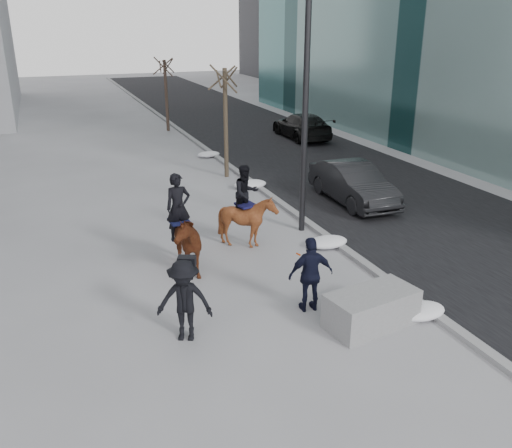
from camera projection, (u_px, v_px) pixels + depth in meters
name	position (u px, v px, depth m)	size (l,w,h in m)	color
ground	(275.00, 300.00, 12.70)	(120.00, 120.00, 0.00)	gray
road	(330.00, 170.00, 23.81)	(8.00, 90.00, 0.01)	black
curb	(245.00, 178.00, 22.42)	(0.25, 90.00, 0.12)	gray
planter	(371.00, 309.00, 11.55)	(1.96, 0.98, 0.78)	gray
car_near	(353.00, 183.00, 19.32)	(1.50, 4.31, 1.42)	black
car_far	(302.00, 126.00, 30.01)	(1.94, 4.78, 1.39)	black
tree_near	(226.00, 118.00, 21.93)	(1.20, 1.20, 4.90)	#342A1E
tree_far	(166.00, 92.00, 31.50)	(1.20, 1.20, 4.51)	#3A2A22
mounted_left	(181.00, 236.00, 13.92)	(1.03, 2.05, 2.58)	#4F1C0F
mounted_right	(247.00, 215.00, 15.46)	(1.49, 1.62, 2.38)	#502010
feeder	(311.00, 274.00, 12.01)	(1.07, 0.92, 1.75)	black
camera_crew	(184.00, 300.00, 10.88)	(1.30, 1.06, 1.75)	black
lamppost	(308.00, 65.00, 15.15)	(0.25, 1.29, 9.09)	black
snow_piles	(282.00, 208.00, 18.48)	(1.30, 16.83, 0.33)	white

